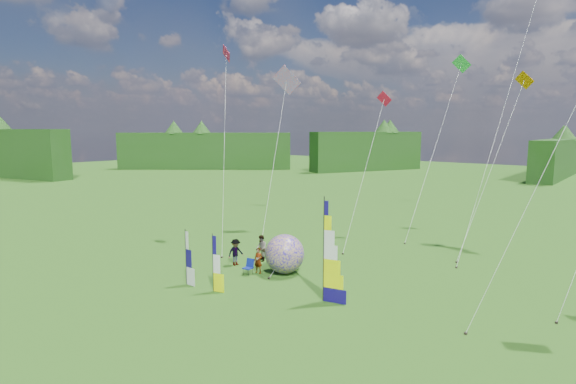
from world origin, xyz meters
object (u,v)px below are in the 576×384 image
Objects in this scene: side_banner_left at (213,264)px; spectator_d at (295,256)px; side_banner_far at (186,258)px; spectator_b at (261,248)px; camp_chair at (248,267)px; bol_inflatable at (285,254)px; feather_banner_main at (324,251)px; spectator_a at (258,261)px; kite_whale at (508,89)px; spectator_c at (236,252)px.

side_banner_left is 1.90× the size of spectator_d.
side_banner_far is 1.76× the size of spectator_b.
spectator_d is 1.68× the size of camp_chair.
camp_chair is at bearing -131.17° from bol_inflatable.
side_banner_far is 6.24m from spectator_b.
bol_inflatable is (-4.57, 2.30, -1.45)m from feather_banner_main.
spectator_a is at bearing -138.03° from bol_inflatable.
bol_inflatable is 1.70m from spectator_a.
kite_whale is at bearing 58.74° from bol_inflatable.
kite_whale is (8.78, 14.46, 10.60)m from bol_inflatable.
spectator_d is at bearing -50.89° from spectator_c.
spectator_c reaches higher than camp_chair.
side_banner_far reaches higher than camp_chair.
spectator_c is 1.77× the size of camp_chair.
side_banner_far is at bearing -162.45° from spectator_c.
spectator_d is 3.23m from camp_chair.
spectator_d reaches higher than spectator_a.
kite_whale is at bearing 48.57° from side_banner_left.
side_banner_left is at bearing -93.29° from spectator_a.
side_banner_left is 1.80× the size of spectator_c.
side_banner_left is 2.11m from side_banner_far.
spectator_c is 1.06× the size of spectator_d.
side_banner_far reaches higher than spectator_a.
spectator_b is at bearing 161.57° from bol_inflatable.
camp_chair is at bearing 66.20° from side_banner_far.
spectator_d is at bearing 54.08° from spectator_a.
bol_inflatable reaches higher than spectator_b.
camp_chair is (-0.29, -0.63, -0.32)m from spectator_a.
camp_chair is at bearing 114.08° from spectator_d.
kite_whale reaches higher than side_banner_far.
spectator_a is (-5.80, 1.19, -1.86)m from feather_banner_main.
feather_banner_main reaches higher than side_banner_left.
spectator_d is (3.09, 6.32, -0.74)m from side_banner_far.
spectator_b reaches higher than spectator_c.
feather_banner_main is 5.36× the size of camp_chair.
side_banner_left is 3.49m from camp_chair.
spectator_a reaches higher than camp_chair.
side_banner_far is 25.17m from kite_whale.
spectator_a is at bearing 66.13° from side_banner_far.
side_banner_far reaches higher than spectator_c.
spectator_b is (-1.68, 2.07, 0.08)m from spectator_a.
kite_whale is (10.01, 15.57, 11.02)m from spectator_a.
spectator_c is (-0.49, 4.43, -0.70)m from side_banner_far.
spectator_b is at bearing 122.23° from spectator_a.
bol_inflatable is at bearing 64.00° from side_banner_left.
spectator_b is (0.19, 6.19, -0.68)m from side_banner_far.
spectator_a is 0.93× the size of spectator_c.
spectator_d is (2.90, 0.12, -0.06)m from spectator_b.
feather_banner_main reaches higher than camp_chair.
kite_whale is (4.21, 16.76, 9.16)m from feather_banner_main.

